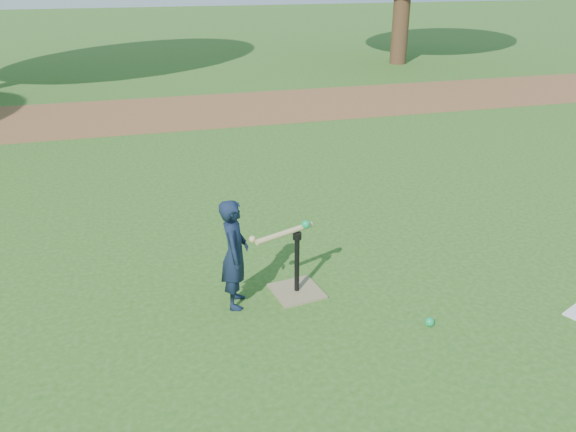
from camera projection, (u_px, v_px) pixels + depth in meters
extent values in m
plane|color=#285116|center=(330.00, 295.00, 5.19)|extent=(80.00, 80.00, 0.00)
cube|color=brown|center=(210.00, 110.00, 11.77)|extent=(24.00, 3.00, 0.01)
imported|color=black|center=(235.00, 254.00, 4.85)|extent=(0.32, 0.42, 1.01)
sphere|color=#0D924B|center=(430.00, 322.00, 4.73)|extent=(0.08, 0.08, 0.08)
cube|color=#7F7250|center=(297.00, 291.00, 5.23)|extent=(0.49, 0.49, 0.02)
cylinder|color=black|center=(297.00, 264.00, 5.11)|extent=(0.05, 0.05, 0.55)
cylinder|color=black|center=(297.00, 236.00, 4.99)|extent=(0.08, 0.08, 0.06)
cylinder|color=tan|center=(285.00, 233.00, 4.92)|extent=(0.58, 0.27, 0.05)
sphere|color=tan|center=(252.00, 239.00, 4.81)|extent=(0.06, 0.06, 0.06)
sphere|color=#0D924B|center=(306.00, 224.00, 5.01)|extent=(0.08, 0.08, 0.08)
cylinder|color=#382316|center=(402.00, 5.00, 16.63)|extent=(0.50, 0.50, 3.42)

